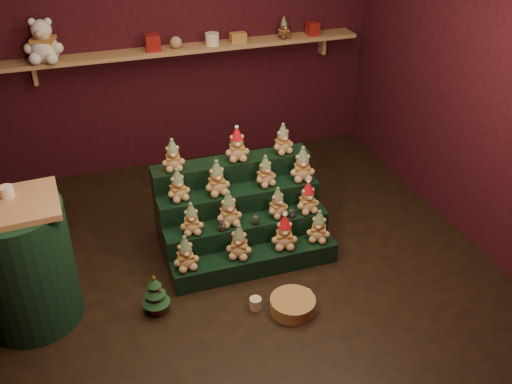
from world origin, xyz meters
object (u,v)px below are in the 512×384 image
object	(u,v)px
riser_tier_front	(256,262)
white_bear	(42,34)
snow_globe_a	(222,226)
snow_globe_b	(256,219)
mini_christmas_tree	(155,294)
wicker_basket	(293,305)
mug_left	(255,303)
mug_right	(305,296)
side_table	(23,264)
brown_bear	(284,28)
snow_globe_c	(292,213)

from	to	relation	value
riser_tier_front	white_bear	bearing A→B (deg)	124.84
snow_globe_a	snow_globe_b	bearing A→B (deg)	0.00
mini_christmas_tree	wicker_basket	world-z (taller)	mini_christmas_tree
mug_left	mug_right	distance (m)	0.40
riser_tier_front	side_table	size ratio (longest dim) A/B	1.39
side_table	mug_right	distance (m)	2.10
wicker_basket	snow_globe_b	bearing A→B (deg)	95.17
riser_tier_front	white_bear	distance (m)	2.85
snow_globe_a	side_table	bearing A→B (deg)	-174.63
riser_tier_front	mug_left	bearing A→B (deg)	-108.50
mug_right	riser_tier_front	bearing A→B (deg)	117.60
mini_christmas_tree	mug_left	distance (m)	0.76
snow_globe_a	mug_left	bearing A→B (deg)	-81.03
wicker_basket	white_bear	bearing A→B (deg)	120.73
side_table	mug_left	xyz separation A→B (m)	(1.60, -0.45, -0.45)
snow_globe_b	mug_right	bearing A→B (deg)	-73.03
riser_tier_front	snow_globe_a	bearing A→B (deg)	145.85
snow_globe_b	brown_bear	distance (m)	2.29
riser_tier_front	snow_globe_b	xyz separation A→B (m)	(0.06, 0.16, 0.31)
snow_globe_a	snow_globe_c	xyz separation A→B (m)	(0.61, 0.00, -0.00)
mini_christmas_tree	white_bear	xyz separation A→B (m)	(-0.52, 2.22, 1.40)
mini_christmas_tree	wicker_basket	size ratio (longest dim) A/B	1.03
brown_bear	snow_globe_a	bearing A→B (deg)	-138.86
mug_left	wicker_basket	world-z (taller)	wicker_basket
mini_christmas_tree	brown_bear	world-z (taller)	brown_bear
riser_tier_front	snow_globe_c	world-z (taller)	snow_globe_c
wicker_basket	brown_bear	world-z (taller)	brown_bear
snow_globe_b	side_table	distance (m)	1.80
snow_globe_a	wicker_basket	bearing A→B (deg)	-63.16
riser_tier_front	wicker_basket	bearing A→B (deg)	-77.63
snow_globe_a	wicker_basket	world-z (taller)	snow_globe_a
snow_globe_a	snow_globe_c	world-z (taller)	snow_globe_a
white_bear	snow_globe_a	bearing A→B (deg)	-43.63
side_table	mini_christmas_tree	bearing A→B (deg)	-18.92
riser_tier_front	mug_left	xyz separation A→B (m)	(-0.14, -0.43, -0.04)
brown_bear	snow_globe_b	bearing A→B (deg)	-132.06
snow_globe_c	wicker_basket	size ratio (longest dim) A/B	0.23
snow_globe_a	white_bear	xyz separation A→B (m)	(-1.15, 1.83, 1.17)
mug_right	brown_bear	xyz separation A→B (m)	(0.72, 2.47, 1.38)
side_table	mug_right	bearing A→B (deg)	-17.42
white_bear	riser_tier_front	bearing A→B (deg)	-40.93
snow_globe_a	snow_globe_b	distance (m)	0.29
snow_globe_b	mug_left	xyz separation A→B (m)	(-0.20, -0.59, -0.36)
side_table	brown_bear	size ratio (longest dim) A/B	4.80
mug_left	riser_tier_front	bearing A→B (deg)	71.50
riser_tier_front	snow_globe_c	distance (m)	0.51
mug_right	mug_left	bearing A→B (deg)	172.74
brown_bear	wicker_basket	bearing A→B (deg)	-124.11
mini_christmas_tree	wicker_basket	xyz separation A→B (m)	(0.98, -0.32, -0.12)
riser_tier_front	snow_globe_c	bearing A→B (deg)	23.01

